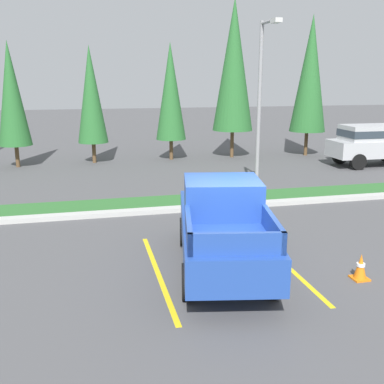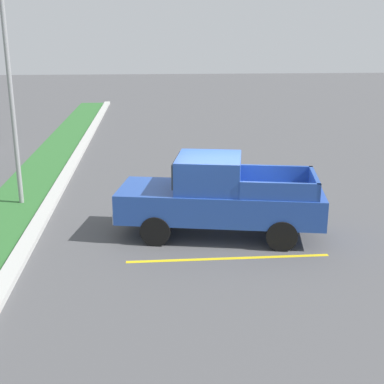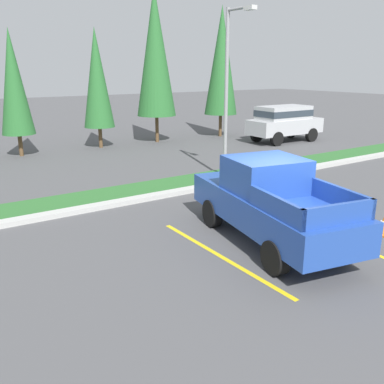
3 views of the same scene
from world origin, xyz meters
TOP-DOWN VIEW (x-y plane):
  - ground_plane at (0.00, 0.00)m, footprint 120.00×120.00m
  - parking_line_near at (-1.77, 0.12)m, footprint 0.12×4.80m
  - parking_line_far at (1.33, 0.12)m, footprint 0.12×4.80m
  - curb_strip at (0.00, 5.00)m, footprint 56.00×0.40m
  - pickup_truck_main at (-0.21, 0.17)m, footprint 2.86×5.49m
  - street_light at (2.85, 5.73)m, footprint 0.24×1.49m
  - traffic_cone at (2.61, -1.20)m, footprint 0.36×0.36m

SIDE VIEW (x-z plane):
  - ground_plane at x=0.00m, z-range 0.00..0.00m
  - parking_line_near at x=-1.77m, z-range 0.00..0.01m
  - parking_line_far at x=1.33m, z-range 0.00..0.01m
  - curb_strip at x=0.00m, z-range 0.00..0.15m
  - traffic_cone at x=2.61m, z-range -0.01..0.59m
  - pickup_truck_main at x=-0.21m, z-range -0.01..2.09m
  - street_light at x=2.85m, z-range 0.54..6.85m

